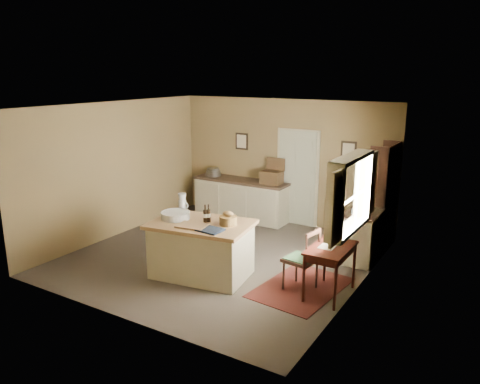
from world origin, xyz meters
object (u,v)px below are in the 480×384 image
(desk_chair, at_px, (301,260))
(shelving_unit, at_px, (385,197))
(writing_desk, at_px, (331,253))
(right_cabinet, at_px, (363,234))
(sideboard, at_px, (242,198))
(work_island, at_px, (201,248))

(desk_chair, relative_size, shelving_unit, 0.48)
(writing_desk, distance_m, shelving_unit, 2.42)
(desk_chair, distance_m, right_cabinet, 1.75)
(desk_chair, bearing_deg, shelving_unit, 84.42)
(sideboard, xyz_separation_m, right_cabinet, (3.08, -0.95, -0.02))
(desk_chair, xyz_separation_m, right_cabinet, (0.45, 1.69, -0.03))
(sideboard, relative_size, desk_chair, 2.30)
(writing_desk, bearing_deg, right_cabinet, 90.01)
(work_island, bearing_deg, sideboard, 100.20)
(desk_chair, relative_size, right_cabinet, 0.95)
(writing_desk, xyz_separation_m, right_cabinet, (-0.00, 1.64, -0.21))
(work_island, xyz_separation_m, right_cabinet, (2.05, 2.06, -0.02))
(right_cabinet, bearing_deg, sideboard, 162.81)
(work_island, distance_m, desk_chair, 1.64)
(right_cabinet, relative_size, shelving_unit, 0.51)
(writing_desk, bearing_deg, desk_chair, -173.90)
(sideboard, xyz_separation_m, writing_desk, (3.08, -2.59, 0.19))
(writing_desk, xyz_separation_m, desk_chair, (-0.45, -0.05, -0.19))
(sideboard, distance_m, desk_chair, 3.73)
(right_cabinet, xyz_separation_m, shelving_unit, (0.15, 0.75, 0.54))
(shelving_unit, bearing_deg, work_island, -128.10)
(writing_desk, height_order, desk_chair, desk_chair)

